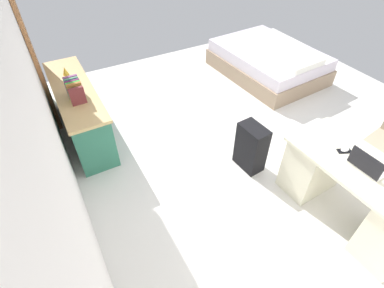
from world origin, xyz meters
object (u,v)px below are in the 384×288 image
Objects in this scene: bed at (268,62)px; cell_phone_by_mouse at (344,151)px; computer_mouse at (345,149)px; credenza at (80,111)px; suitcase_black at (251,147)px; figurine_small at (65,71)px; desk at (352,192)px; laptop at (368,165)px.

bed is 14.53× the size of cell_phone_by_mouse.
computer_mouse is (-2.54, 1.26, 0.50)m from bed.
suitcase_black is at bearing -135.42° from credenza.
figurine_small reaches higher than suitcase_black.
cell_phone_by_mouse is 3.54m from figurine_small.
desk is at bearing -158.01° from cell_phone_by_mouse.
credenza is 0.91× the size of bed.
credenza is 16.36× the size of figurine_small.
bed is at bearing -95.52° from figurine_small.
desk and credenza have the same top height.
computer_mouse is at bearing -40.34° from cell_phone_by_mouse.
cell_phone_by_mouse reaches higher than bed.
cell_phone_by_mouse is (-2.54, 1.28, 0.49)m from bed.
cell_phone_by_mouse is at bearing -140.09° from credenza.
credenza is 3.45m from laptop.
suitcase_black is 1.93× the size of laptop.
desk reaches higher than bed.
figurine_small reaches higher than desk.
cell_phone_by_mouse reaches higher than suitcase_black.
laptop reaches higher than bed.
laptop is at bearing 155.18° from bed.
suitcase_black is 2.66m from figurine_small.
bed is at bearing -1.80° from cell_phone_by_mouse.
cell_phone_by_mouse is at bearing 153.35° from bed.
desk is at bearing 172.05° from computer_mouse.
laptop is at bearing -143.05° from credenza.
suitcase_black is 1.02m from cell_phone_by_mouse.
figurine_small is at bearing 60.77° from cell_phone_by_mouse.
figurine_small reaches higher than credenza.
laptop reaches higher than desk.
laptop reaches higher than computer_mouse.
suitcase_black is 5.56× the size of figurine_small.
suitcase_black reaches higher than bed.
bed is 3.13m from laptop.
suitcase_black is (-1.72, 1.71, 0.06)m from bed.
laptop is at bearing 66.84° from desk.
desk is 2.39× the size of suitcase_black.
figurine_small is (3.12, 2.06, 0.01)m from laptop.
figurine_small is at bearing 34.29° from suitcase_black.
suitcase_black is at bearing 21.59° from desk.
desk is 0.45m from computer_mouse.
suitcase_black is at bearing 52.99° from cell_phone_by_mouse.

